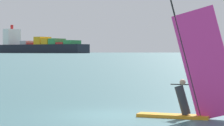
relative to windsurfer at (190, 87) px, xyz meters
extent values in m
plane|color=#386066|center=(-2.47, 1.90, -1.15)|extent=(4000.00, 4000.00, 0.00)
cube|color=orange|center=(-0.48, 0.41, -1.09)|extent=(2.43, 2.22, 0.12)
cylinder|color=black|center=(-0.13, 0.11, 1.07)|extent=(0.92, 0.81, 4.21)
cube|color=#D8338C|center=(0.41, -0.36, 0.86)|extent=(1.92, 1.67, 4.17)
cylinder|color=black|center=(0.04, -0.03, 0.08)|extent=(1.20, 1.04, 0.04)
cylinder|color=#2D2D33|center=(-0.21, 0.18, -0.49)|extent=(0.67, 0.64, 1.12)
sphere|color=tan|center=(-0.21, 0.18, 0.16)|extent=(0.22, 0.22, 0.22)
cube|color=black|center=(139.50, 638.19, 4.68)|extent=(106.05, 131.65, 11.67)
cube|color=silver|center=(107.32, 682.29, 21.68)|extent=(26.55, 23.47, 22.33)
cylinder|color=red|center=(107.32, 682.29, 35.85)|extent=(4.00, 4.00, 6.00)
cube|color=#99999E|center=(125.94, 656.78, 13.12)|extent=(25.99, 23.29, 5.20)
cube|color=red|center=(133.44, 646.50, 11.82)|extent=(25.99, 23.29, 2.60)
cube|color=gold|center=(140.94, 636.22, 15.72)|extent=(25.99, 23.29, 10.40)
cube|color=gold|center=(148.44, 625.94, 14.42)|extent=(25.99, 23.29, 7.80)
cube|color=#2D8C47|center=(155.94, 615.66, 14.42)|extent=(25.99, 23.29, 7.80)
cube|color=red|center=(163.44, 605.38, 11.82)|extent=(25.99, 23.29, 2.60)
cube|color=#2D8C47|center=(170.94, 595.10, 13.12)|extent=(25.99, 23.29, 5.20)
cube|color=#756B56|center=(665.01, 1349.86, 19.40)|extent=(1281.64, 402.43, 41.10)
camera|label=1|loc=(-8.98, -15.41, 1.29)|focal=78.12mm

